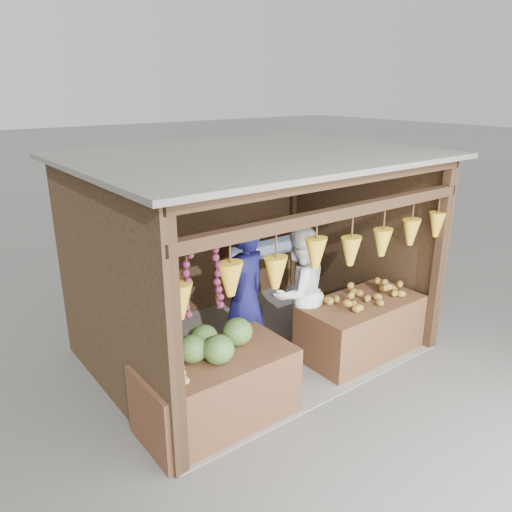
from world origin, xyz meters
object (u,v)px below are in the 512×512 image
(man_standing, at_px, (244,296))
(woman_standing, at_px, (298,292))
(counter_right, at_px, (360,327))
(counter_left, at_px, (217,390))
(vendor_seated, at_px, (117,325))

(man_standing, bearing_deg, woman_standing, 154.95)
(counter_right, relative_size, man_standing, 0.88)
(counter_left, relative_size, vendor_seated, 1.70)
(woman_standing, xyz_separation_m, vendor_seated, (-2.21, 0.66, -0.06))
(man_standing, distance_m, woman_standing, 0.76)
(man_standing, bearing_deg, counter_right, 142.76)
(counter_left, relative_size, counter_right, 0.99)
(woman_standing, distance_m, vendor_seated, 2.30)
(counter_left, xyz_separation_m, man_standing, (0.93, 0.79, 0.55))
(counter_right, xyz_separation_m, vendor_seated, (-2.87, 1.18, 0.44))
(woman_standing, bearing_deg, counter_right, 139.52)
(counter_right, height_order, woman_standing, woman_standing)
(vendor_seated, bearing_deg, woman_standing, 172.03)
(counter_left, relative_size, man_standing, 0.87)
(counter_right, xyz_separation_m, woman_standing, (-0.66, 0.52, 0.49))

